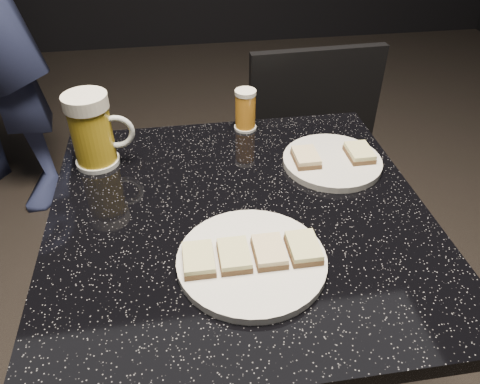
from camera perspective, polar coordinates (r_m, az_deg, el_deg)
The scene contains 8 objects.
plate_large at distance 0.77m, azimuth 1.42°, elevation -8.37°, with size 0.24×0.24×0.01m, color white.
plate_small at distance 1.01m, azimuth 11.15°, elevation 3.67°, with size 0.21×0.21×0.01m, color silver.
table at distance 1.04m, azimuth 0.00°, elevation -12.94°, with size 0.70×0.70×0.75m.
beer_mug at distance 1.00m, azimuth -17.51°, elevation 7.18°, with size 0.13×0.09×0.16m.
beer_tumbler at distance 1.10m, azimuth 0.66°, elevation 9.96°, with size 0.05×0.05×0.10m.
chair at distance 1.39m, azimuth 9.72°, elevation 1.04°, with size 0.39×0.39×0.86m.
canapes_on_plate_large at distance 0.76m, azimuth 1.44°, elevation -7.51°, with size 0.22×0.07×0.02m.
canapes_on_plate_small at distance 1.00m, azimuth 11.26°, elevation 4.45°, with size 0.17×0.07×0.02m.
Camera 1 is at (-0.10, -0.66, 1.31)m, focal length 35.00 mm.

